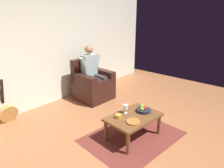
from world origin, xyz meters
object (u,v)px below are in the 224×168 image
object	(u,v)px
fruit_bowl	(143,110)
candle_jar	(118,116)
armchair	(93,85)
wine_glass_near	(125,107)
guitar	(8,111)
decorative_dish	(133,122)
person_seated	(93,71)
coffee_table	(133,119)

from	to	relation	value
fruit_bowl	candle_jar	bearing A→B (deg)	-21.15
fruit_bowl	armchair	bearing A→B (deg)	-105.01
wine_glass_near	candle_jar	distance (m)	0.23
guitar	armchair	bearing A→B (deg)	167.64
fruit_bowl	decorative_dish	bearing A→B (deg)	12.05
fruit_bowl	candle_jar	distance (m)	0.49
person_seated	fruit_bowl	world-z (taller)	person_seated
wine_glass_near	fruit_bowl	xyz separation A→B (m)	(-0.25, 0.20, -0.07)
armchair	candle_jar	xyz separation A→B (m)	(0.93, 1.58, 0.08)
fruit_bowl	guitar	bearing A→B (deg)	-56.98
guitar	wine_glass_near	distance (m)	2.31
person_seated	fruit_bowl	xyz separation A→B (m)	(0.47, 1.74, -0.27)
wine_glass_near	decorative_dish	bearing A→B (deg)	59.63
person_seated	candle_jar	world-z (taller)	person_seated
guitar	wine_glass_near	xyz separation A→B (m)	(-1.17, 1.97, 0.29)
fruit_bowl	decorative_dish	world-z (taller)	fruit_bowl
coffee_table	decorative_dish	distance (m)	0.23
armchair	guitar	bearing A→B (deg)	-11.37
wine_glass_near	candle_jar	world-z (taller)	wine_glass_near
decorative_dish	candle_jar	world-z (taller)	candle_jar
guitar	decorative_dish	bearing A→B (deg)	113.75
armchair	fruit_bowl	distance (m)	1.82
coffee_table	candle_jar	bearing A→B (deg)	-33.38
decorative_dish	wine_glass_near	bearing A→B (deg)	-120.37
coffee_table	candle_jar	xyz separation A→B (m)	(0.22, -0.14, 0.09)
wine_glass_near	guitar	bearing A→B (deg)	-59.38
armchair	wine_glass_near	distance (m)	1.72
coffee_table	guitar	size ratio (longest dim) A/B	0.96
person_seated	fruit_bowl	bearing A→B (deg)	75.82
candle_jar	person_seated	bearing A→B (deg)	-120.85
coffee_table	fruit_bowl	distance (m)	0.26
armchair	candle_jar	bearing A→B (deg)	60.48
coffee_table	candle_jar	world-z (taller)	candle_jar
wine_glass_near	decorative_dish	xyz separation A→B (m)	(0.17, 0.29, -0.09)
decorative_dish	person_seated	bearing A→B (deg)	-115.93
wine_glass_near	fruit_bowl	world-z (taller)	wine_glass_near
armchair	person_seated	xyz separation A→B (m)	(0.00, 0.02, 0.35)
armchair	wine_glass_near	xyz separation A→B (m)	(0.72, 1.56, 0.16)
fruit_bowl	candle_jar	world-z (taller)	fruit_bowl
coffee_table	decorative_dish	xyz separation A→B (m)	(0.18, 0.12, 0.07)
candle_jar	wine_glass_near	bearing A→B (deg)	-173.51
guitar	candle_jar	size ratio (longest dim) A/B	10.20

